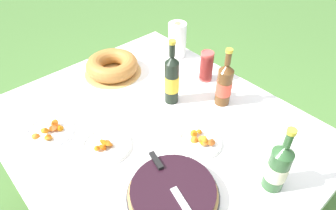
% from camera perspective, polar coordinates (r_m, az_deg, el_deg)
% --- Properties ---
extents(ground_plane, '(16.00, 16.00, 0.00)m').
position_cam_1_polar(ground_plane, '(2.00, -1.88, -18.71)').
color(ground_plane, '#4C7A38').
extents(garden_table, '(1.46, 1.23, 0.71)m').
position_cam_1_polar(garden_table, '(1.48, -2.43, -5.78)').
color(garden_table, '#A87A47').
rests_on(garden_table, ground_plane).
extents(tablecloth, '(1.47, 1.24, 0.10)m').
position_cam_1_polar(tablecloth, '(1.44, -2.48, -4.42)').
color(tablecloth, white).
rests_on(tablecloth, garden_table).
extents(berry_tart, '(0.35, 0.35, 0.06)m').
position_cam_1_polar(berry_tart, '(1.16, 0.97, -16.41)').
color(berry_tart, '#38383D').
rests_on(berry_tart, tablecloth).
extents(serving_knife, '(0.37, 0.11, 0.01)m').
position_cam_1_polar(serving_knife, '(1.15, 0.26, -14.37)').
color(serving_knife, silver).
rests_on(serving_knife, berry_tart).
extents(bundt_cake, '(0.33, 0.33, 0.10)m').
position_cam_1_polar(bundt_cake, '(1.78, -10.58, 7.36)').
color(bundt_cake, tan).
rests_on(bundt_cake, tablecloth).
extents(cup_stack, '(0.07, 0.07, 0.18)m').
position_cam_1_polar(cup_stack, '(1.68, 7.33, 7.33)').
color(cup_stack, '#E04C47').
rests_on(cup_stack, tablecloth).
extents(cider_bottle_green, '(0.08, 0.08, 0.31)m').
position_cam_1_polar(cider_bottle_green, '(1.20, 20.26, -10.98)').
color(cider_bottle_green, '#2D562D').
rests_on(cider_bottle_green, tablecloth).
extents(cider_bottle_amber, '(0.08, 0.08, 0.31)m').
position_cam_1_polar(cider_bottle_amber, '(1.51, 10.67, 3.93)').
color(cider_bottle_amber, brown).
rests_on(cider_bottle_amber, tablecloth).
extents(juice_bottle_red, '(0.07, 0.07, 0.35)m').
position_cam_1_polar(juice_bottle_red, '(1.49, 0.72, 4.89)').
color(juice_bottle_red, black).
rests_on(juice_bottle_red, tablecloth).
extents(snack_plate_near, '(0.22, 0.22, 0.05)m').
position_cam_1_polar(snack_plate_near, '(1.36, -11.59, -7.55)').
color(snack_plate_near, white).
rests_on(snack_plate_near, tablecloth).
extents(snack_plate_left, '(0.22, 0.22, 0.06)m').
position_cam_1_polar(snack_plate_left, '(1.49, -21.54, -4.71)').
color(snack_plate_left, white).
rests_on(snack_plate_left, tablecloth).
extents(snack_plate_right, '(0.20, 0.20, 0.06)m').
position_cam_1_polar(snack_plate_right, '(1.35, 6.27, -6.82)').
color(snack_plate_right, white).
rests_on(snack_plate_right, tablecloth).
extents(paper_towel_roll, '(0.11, 0.11, 0.22)m').
position_cam_1_polar(paper_towel_roll, '(1.88, 1.77, 12.29)').
color(paper_towel_roll, white).
rests_on(paper_towel_roll, tablecloth).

